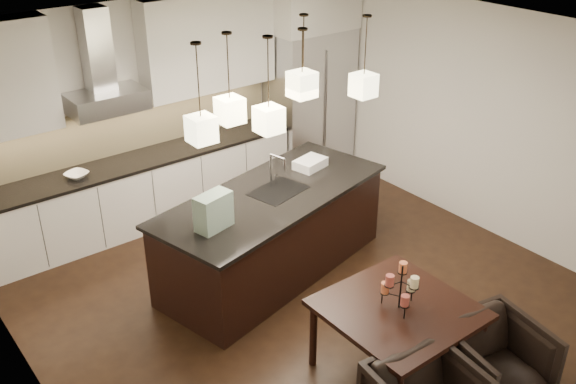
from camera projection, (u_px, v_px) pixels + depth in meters
floor at (299, 291)px, 7.10m from camera, size 5.50×5.50×0.02m
ceiling at (302, 37)px, 5.81m from camera, size 5.50×5.50×0.02m
wall_back at (168, 105)px, 8.39m from camera, size 5.50×0.02×2.80m
wall_front at (546, 311)px, 4.52m from camera, size 5.50×0.02×2.80m
wall_left at (22, 273)px, 4.95m from camera, size 0.02×5.50×2.80m
wall_right at (473, 118)px, 7.97m from camera, size 0.02×5.50×2.80m
refrigerator at (309, 103)px, 9.42m from camera, size 1.20×0.72×2.15m
fridge_panel at (311, 6)px, 8.78m from camera, size 1.26×0.72×0.65m
lower_cabinets at (143, 192)px, 8.26m from camera, size 4.21×0.62×0.88m
countertop at (140, 160)px, 8.05m from camera, size 4.21×0.66×0.04m
backsplash at (126, 128)px, 8.10m from camera, size 4.21×0.02×0.63m
upper_cab_right at (208, 42)px, 8.21m from camera, size 1.85×0.35×1.25m
hood_canopy at (107, 101)px, 7.54m from camera, size 0.90×0.52×0.24m
hood_chimney at (96, 49)px, 7.35m from camera, size 0.30×0.28×0.96m
fruit_bowl at (77, 175)px, 7.53m from camera, size 0.34×0.34×0.06m
island_body at (273, 234)px, 7.25m from camera, size 2.90×1.66×0.96m
island_top at (272, 195)px, 7.02m from camera, size 3.00×1.76×0.04m
faucet at (271, 170)px, 7.05m from camera, size 0.16×0.28×0.41m
tote_bag at (214, 211)px, 6.26m from camera, size 0.40×0.27×0.37m
food_container at (310, 163)px, 7.57m from camera, size 0.42×0.34×0.11m
dining_table at (396, 340)px, 5.81m from camera, size 1.23×1.23×0.73m
candelabra at (401, 287)px, 5.55m from camera, size 0.35×0.35×0.43m
candle_a at (411, 285)px, 5.64m from camera, size 0.07×0.07×0.10m
candle_b at (385, 288)px, 5.61m from camera, size 0.07×0.07×0.10m
candle_c at (405, 300)px, 5.45m from camera, size 0.07×0.07×0.10m
candle_d at (403, 267)px, 5.62m from camera, size 0.07×0.07×0.10m
candle_e at (390, 280)px, 5.44m from camera, size 0.07×0.07×0.10m
candle_f at (414, 282)px, 5.42m from camera, size 0.07×0.07×0.10m
armchair_right at (494, 363)px, 5.54m from camera, size 0.93×0.95×0.74m
pendant_a at (201, 129)px, 6.08m from camera, size 0.24×0.24×0.26m
pendant_b at (230, 110)px, 6.40m from camera, size 0.24×0.24×0.26m
pendant_c at (302, 84)px, 6.45m from camera, size 0.24×0.24×0.26m
pendant_d at (303, 83)px, 7.11m from camera, size 0.24×0.24×0.26m
pendant_e at (363, 85)px, 7.07m from camera, size 0.24×0.24×0.26m
pendant_f at (269, 119)px, 6.29m from camera, size 0.24×0.24×0.26m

